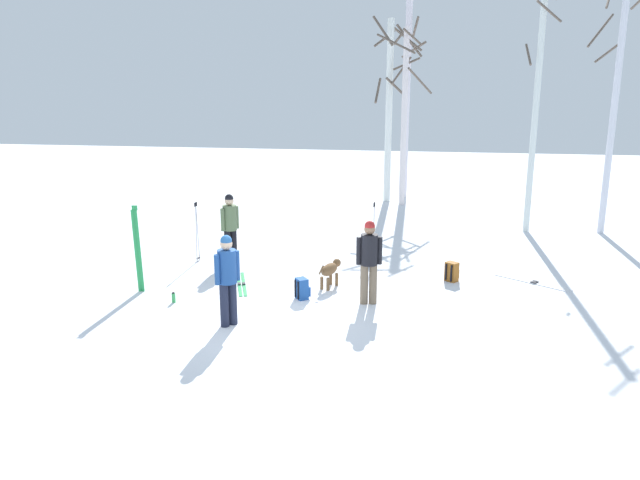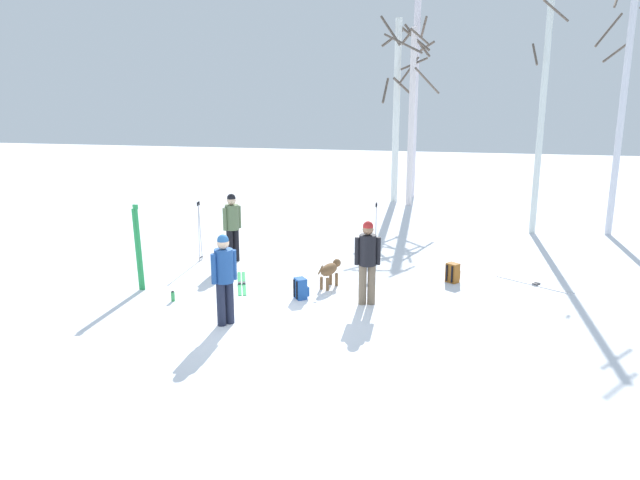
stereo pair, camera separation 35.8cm
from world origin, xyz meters
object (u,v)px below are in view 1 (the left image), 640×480
(ski_poles_1, at_px, (197,230))
(water_bottle_1, at_px, (362,270))
(ski_poles_0, at_px, (374,230))
(birch_tree_2, at_px, (407,95))
(backpack_1, at_px, (302,289))
(birch_tree_3, at_px, (536,106))
(birch_tree_1, at_px, (404,113))
(birch_tree_4, at_px, (614,103))
(person_1, at_px, (227,274))
(backpack_0, at_px, (452,272))
(water_bottle_0, at_px, (174,298))
(person_0, at_px, (369,257))
(person_2, at_px, (230,224))
(birch_tree_0, at_px, (389,108))
(ski_pair_lying_0, at_px, (532,282))
(dog, at_px, (330,270))
(ski_pair_planted_0, at_px, (138,249))
(ski_pair_lying_1, at_px, (242,284))

(ski_poles_1, distance_m, water_bottle_1, 4.25)
(ski_poles_0, height_order, birch_tree_2, birch_tree_2)
(backpack_1, bearing_deg, birch_tree_3, 52.13)
(birch_tree_1, relative_size, birch_tree_4, 0.86)
(ski_poles_1, bearing_deg, person_1, -62.64)
(backpack_1, height_order, birch_tree_2, birch_tree_2)
(birch_tree_4, bearing_deg, backpack_0, -129.39)
(birch_tree_3, bearing_deg, birch_tree_2, 125.82)
(backpack_0, height_order, birch_tree_4, birch_tree_4)
(backpack_0, height_order, water_bottle_0, backpack_0)
(ski_poles_1, height_order, birch_tree_2, birch_tree_2)
(birch_tree_2, height_order, birch_tree_3, birch_tree_2)
(person_0, bearing_deg, birch_tree_2, 88.99)
(backpack_1, height_order, birch_tree_3, birch_tree_3)
(person_0, bearing_deg, birch_tree_1, 88.86)
(person_2, xyz_separation_m, backpack_1, (2.27, -2.38, -0.77))
(birch_tree_0, height_order, birch_tree_2, birch_tree_2)
(water_bottle_0, xyz_separation_m, water_bottle_1, (3.60, 2.53, 0.01))
(water_bottle_0, distance_m, water_bottle_1, 4.40)
(ski_poles_0, relative_size, ski_poles_1, 0.99)
(person_2, xyz_separation_m, ski_pair_lying_0, (7.15, -0.48, -0.97))
(dog, relative_size, backpack_0, 1.94)
(birch_tree_4, bearing_deg, backpack_1, -136.48)
(birch_tree_4, bearing_deg, person_0, -130.53)
(person_2, xyz_separation_m, dog, (2.73, -1.52, -0.59))
(ski_pair_planted_0, bearing_deg, ski_pair_lying_0, 13.53)
(birch_tree_2, bearing_deg, birch_tree_4, -40.43)
(person_0, height_order, ski_pair_lying_0, person_0)
(ski_pair_lying_0, distance_m, ski_pair_lying_1, 6.50)
(ski_pair_lying_0, bearing_deg, water_bottle_1, -179.58)
(ski_pair_lying_0, distance_m, birch_tree_4, 7.05)
(birch_tree_1, bearing_deg, ski_poles_0, -92.94)
(water_bottle_0, bearing_deg, person_2, 84.96)
(ski_pair_planted_0, xyz_separation_m, birch_tree_1, (5.11, 10.72, 2.36))
(person_0, distance_m, ski_poles_0, 3.16)
(person_1, bearing_deg, birch_tree_3, 53.11)
(backpack_1, bearing_deg, ski_poles_0, 68.73)
(person_2, xyz_separation_m, water_bottle_0, (-0.27, -3.04, -0.88))
(person_0, xyz_separation_m, ski_poles_1, (-4.49, 2.39, -0.18))
(person_2, relative_size, dog, 2.01)
(person_2, distance_m, backpack_0, 5.46)
(dog, bearing_deg, birch_tree_3, 50.90)
(ski_pair_planted_0, relative_size, birch_tree_2, 0.25)
(person_2, distance_m, backpack_1, 3.38)
(water_bottle_1, bearing_deg, person_1, -120.89)
(backpack_1, relative_size, birch_tree_1, 0.07)
(person_2, relative_size, ski_poles_1, 1.15)
(birch_tree_4, bearing_deg, ski_poles_1, -155.53)
(backpack_1, distance_m, birch_tree_0, 11.73)
(water_bottle_1, bearing_deg, ski_poles_0, 83.07)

